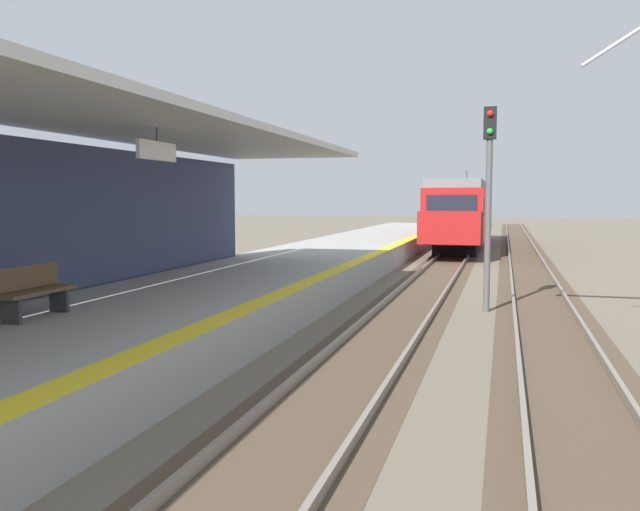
{
  "coord_description": "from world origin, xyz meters",
  "views": [
    {
      "loc": [
        4.27,
        0.61,
        2.9
      ],
      "look_at": [
        1.78,
        9.61,
        2.1
      ],
      "focal_mm": 37.23,
      "sensor_mm": 36.0,
      "label": 1
    }
  ],
  "objects": [
    {
      "name": "approaching_train",
      "position": [
        1.9,
        40.75,
        2.18
      ],
      "size": [
        2.93,
        19.6,
        4.76
      ],
      "color": "maroon",
      "rests_on": "ground"
    },
    {
      "name": "platform_bench",
      "position": [
        -3.36,
        9.98,
        1.37
      ],
      "size": [
        0.45,
        1.6,
        0.88
      ],
      "color": "brown",
      "rests_on": "station_platform"
    },
    {
      "name": "track_pair_middle",
      "position": [
        5.3,
        20.0,
        0.05
      ],
      "size": [
        2.34,
        120.0,
        0.16
      ],
      "color": "#4C3D2D",
      "rests_on": "ground"
    },
    {
      "name": "rail_signal_post",
      "position": [
        3.89,
        18.02,
        3.19
      ],
      "size": [
        0.32,
        0.34,
        5.2
      ],
      "color": "#4C4C4C",
      "rests_on": "ground"
    },
    {
      "name": "track_pair_nearest_platform",
      "position": [
        1.9,
        20.0,
        0.05
      ],
      "size": [
        2.34,
        120.0,
        0.16
      ],
      "color": "#4C3D2D",
      "rests_on": "ground"
    },
    {
      "name": "station_platform",
      "position": [
        -2.5,
        16.0,
        0.45
      ],
      "size": [
        5.0,
        80.0,
        0.91
      ],
      "color": "#999993",
      "rests_on": "ground"
    }
  ]
}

